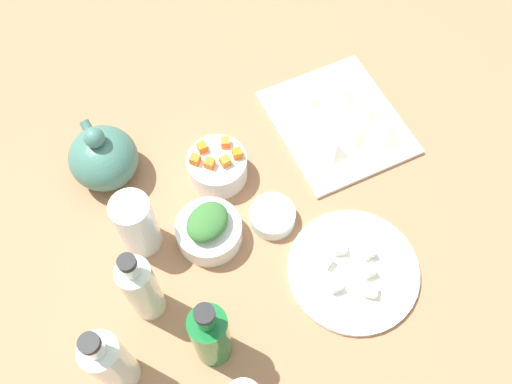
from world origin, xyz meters
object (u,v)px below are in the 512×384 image
at_px(drinking_glass_2, 137,224).
at_px(teapot, 103,157).
at_px(plate_tofu, 353,270).
at_px(bowl_carrots, 218,167).
at_px(bottle_2, 110,362).
at_px(bottle_1, 211,336).
at_px(bowl_small_side, 272,216).
at_px(cutting_board, 337,122).
at_px(bowl_greens, 209,232).
at_px(bottle_0, 141,289).

bearing_deg(drinking_glass_2, teapot, -2.04).
bearing_deg(plate_tofu, teapot, 34.90).
xyz_separation_m(bowl_carrots, teapot, (0.12, 0.19, 0.03)).
xyz_separation_m(plate_tofu, bottle_2, (0.05, 0.45, 0.09)).
distance_m(bowl_carrots, drinking_glass_2, 0.21).
bearing_deg(drinking_glass_2, bottle_1, -176.04).
bearing_deg(bowl_small_side, cutting_board, -62.89).
distance_m(bottle_1, bottle_2, 0.16).
xyz_separation_m(bowl_small_side, teapot, (0.27, 0.23, 0.04)).
distance_m(plate_tofu, drinking_glass_2, 0.41).
relative_size(teapot, bottle_1, 0.70).
distance_m(bowl_greens, bowl_carrots, 0.14).
xyz_separation_m(bottle_1, bottle_2, (0.04, 0.16, 0.00)).
relative_size(bowl_carrots, teapot, 0.76).
relative_size(plate_tofu, teapot, 1.58).
bearing_deg(drinking_glass_2, bottle_0, 160.00).
bearing_deg(cutting_board, plate_tofu, 150.09).
bearing_deg(teapot, bowl_carrots, -122.42).
relative_size(plate_tofu, bowl_carrots, 2.06).
bearing_deg(bottle_1, bottle_2, 74.16).
distance_m(cutting_board, drinking_glass_2, 0.49).
distance_m(bowl_greens, bottle_2, 0.30).
xyz_separation_m(bowl_greens, teapot, (0.24, 0.11, 0.03)).
xyz_separation_m(cutting_board, bowl_carrots, (0.02, 0.28, 0.02)).
height_order(bowl_small_side, bottle_2, bottle_2).
relative_size(cutting_board, plate_tofu, 1.18).
distance_m(cutting_board, bottle_2, 0.67).
bearing_deg(bottle_0, plate_tofu, -111.28).
distance_m(bowl_greens, bottle_1, 0.23).
xyz_separation_m(cutting_board, teapot, (0.14, 0.47, 0.05)).
bearing_deg(bottle_0, bowl_carrots, -53.66).
distance_m(cutting_board, bottle_0, 0.56).
bearing_deg(bottle_0, teapot, -9.68).
bearing_deg(bowl_small_side, bottle_0, 96.37).
bearing_deg(bottle_2, drinking_glass_2, -33.74).
xyz_separation_m(bowl_greens, drinking_glass_2, (0.06, 0.11, 0.05)).
xyz_separation_m(plate_tofu, teapot, (0.44, 0.31, 0.05)).
bearing_deg(bottle_0, bowl_greens, -68.51).
relative_size(bowl_small_side, bottle_0, 0.41).
height_order(cutting_board, bottle_1, bottle_1).
bearing_deg(bowl_carrots, bowl_greens, 144.34).
bearing_deg(cutting_board, bowl_greens, 104.32).
bearing_deg(bottle_0, bowl_small_side, -83.63).
height_order(bottle_0, bottle_2, bottle_2).
bearing_deg(teapot, cutting_board, -106.71).
bearing_deg(drinking_glass_2, bowl_greens, -117.81).
relative_size(plate_tofu, drinking_glass_2, 1.68).
height_order(bowl_greens, bottle_0, bottle_0).
xyz_separation_m(bowl_greens, bottle_0, (-0.06, 0.16, 0.07)).
relative_size(teapot, bottle_2, 0.69).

